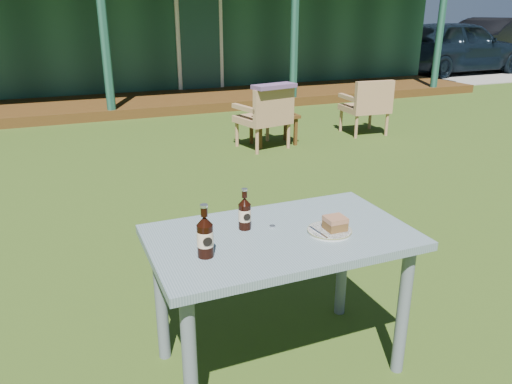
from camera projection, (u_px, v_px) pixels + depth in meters
name	position (u px, v px, depth m)	size (l,w,h in m)	color
ground	(193.00, 237.00, 3.92)	(80.00, 80.00, 0.00)	#334916
pavilion	(80.00, 12.00, 11.51)	(15.80, 8.30, 3.45)	#194233
gravel_strip	(454.00, 68.00, 15.04)	(9.00, 6.00, 0.02)	gray
car_near	(456.00, 47.00, 13.54)	(1.70, 4.23, 1.44)	black
car_far	(502.00, 42.00, 15.53)	(1.52, 4.37, 1.44)	black
cafe_table	(281.00, 253.00, 2.31)	(1.20, 0.70, 0.72)	slate
plate	(330.00, 231.00, 2.29)	(0.20, 0.20, 0.01)	silver
cake_slice	(335.00, 223.00, 2.28)	(0.09, 0.09, 0.06)	brown
fork	(318.00, 232.00, 2.25)	(0.01, 0.14, 0.00)	silver
cola_bottle_near	(245.00, 213.00, 2.30)	(0.06, 0.06, 0.20)	black
cola_bottle_far	(205.00, 236.00, 2.04)	(0.07, 0.07, 0.23)	black
bottle_cap	(272.00, 226.00, 2.34)	(0.03, 0.03, 0.01)	silver
armchair_left	(266.00, 114.00, 6.25)	(0.69, 0.66, 0.79)	#A07750
armchair_right	(368.00, 104.00, 6.97)	(0.61, 0.57, 0.77)	#A07750
floral_throw	(274.00, 86.00, 6.00)	(0.55, 0.21, 0.05)	#61436B
side_table	(273.00, 119.00, 6.48)	(0.60, 0.40, 0.40)	#472C11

